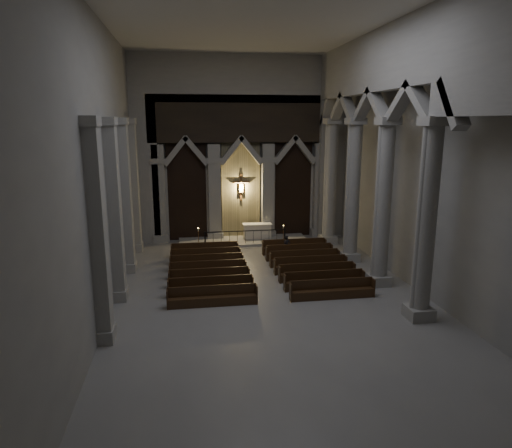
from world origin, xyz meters
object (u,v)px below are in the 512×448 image
(pews, at_px, (260,270))
(altar, at_px, (257,231))
(candle_stand_left, at_px, (199,244))
(worshipper, at_px, (287,246))
(altar_rail, at_px, (245,235))
(candle_stand_right, at_px, (283,239))

(pews, bearing_deg, altar, 82.18)
(candle_stand_left, xyz_separation_m, worshipper, (5.12, -2.26, 0.24))
(altar, relative_size, worshipper, 1.55)
(pews, bearing_deg, candle_stand_left, 119.21)
(altar_rail, bearing_deg, altar, 52.92)
(candle_stand_left, height_order, pews, candle_stand_left)
(altar_rail, bearing_deg, pews, -90.00)
(altar_rail, height_order, candle_stand_right, candle_stand_right)
(pews, bearing_deg, worshipper, 55.93)
(candle_stand_left, bearing_deg, worshipper, -23.80)
(altar_rail, height_order, pews, altar_rail)
(candle_stand_left, bearing_deg, altar_rail, 8.62)
(worshipper, bearing_deg, candle_stand_left, 139.64)
(candle_stand_right, bearing_deg, pews, -113.00)
(altar_rail, xyz_separation_m, candle_stand_left, (-3.01, -0.46, -0.30))
(candle_stand_left, bearing_deg, altar, 23.72)
(altar_rail, distance_m, candle_stand_right, 2.53)
(candle_stand_right, height_order, worshipper, candle_stand_right)
(pews, xyz_separation_m, worshipper, (2.11, 3.12, 0.34))
(pews, relative_size, worshipper, 7.43)
(pews, bearing_deg, candle_stand_right, 67.00)
(altar_rail, xyz_separation_m, pews, (0.00, -5.83, -0.40))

